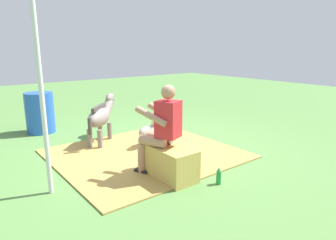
{
  "coord_description": "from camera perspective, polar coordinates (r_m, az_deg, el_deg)",
  "views": [
    {
      "loc": [
        -4.4,
        3.06,
        1.84
      ],
      "look_at": [
        -0.21,
        -0.21,
        0.55
      ],
      "focal_mm": 32.21,
      "sensor_mm": 36.0,
      "label": 1
    }
  ],
  "objects": [
    {
      "name": "ground_plane",
      "position": [
        5.66,
        -3.06,
        -5.33
      ],
      "size": [
        24.0,
        24.0,
        0.0
      ],
      "primitive_type": "plane",
      "color": "#568442"
    },
    {
      "name": "hay_patch",
      "position": [
        5.36,
        -4.29,
        -6.35
      ],
      "size": [
        2.73,
        2.97,
        0.02
      ],
      "primitive_type": "cube",
      "color": "#AD8C47",
      "rests_on": "ground"
    },
    {
      "name": "hay_bale",
      "position": [
        4.36,
        0.45,
        -8.04
      ],
      "size": [
        0.79,
        0.44,
        0.46
      ],
      "primitive_type": "cube",
      "color": "tan",
      "rests_on": "ground"
    },
    {
      "name": "person_seated",
      "position": [
        4.29,
        -1.27,
        -1.25
      ],
      "size": [
        0.72,
        0.57,
        1.34
      ],
      "color": "tan",
      "rests_on": "ground"
    },
    {
      "name": "pony_standing",
      "position": [
        5.98,
        -12.6,
        0.69
      ],
      "size": [
        1.05,
        1.07,
        0.89
      ],
      "color": "slate",
      "rests_on": "ground"
    },
    {
      "name": "pony_lying",
      "position": [
        6.16,
        -2.07,
        -1.9
      ],
      "size": [
        0.94,
        1.28,
        0.42
      ],
      "color": "gray",
      "rests_on": "ground"
    },
    {
      "name": "soda_bottle",
      "position": [
        4.26,
        9.57,
        -10.41
      ],
      "size": [
        0.07,
        0.07,
        0.25
      ],
      "color": "#268C3F",
      "rests_on": "ground"
    },
    {
      "name": "water_barrel",
      "position": [
        7.15,
        -23.07,
        1.29
      ],
      "size": [
        0.6,
        0.6,
        0.89
      ],
      "primitive_type": "cylinder",
      "color": "blue",
      "rests_on": "ground"
    },
    {
      "name": "tent_pole_left",
      "position": [
        3.94,
        -22.7,
        3.29
      ],
      "size": [
        0.06,
        0.06,
        2.41
      ],
      "primitive_type": "cylinder",
      "color": "silver",
      "rests_on": "ground"
    }
  ]
}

